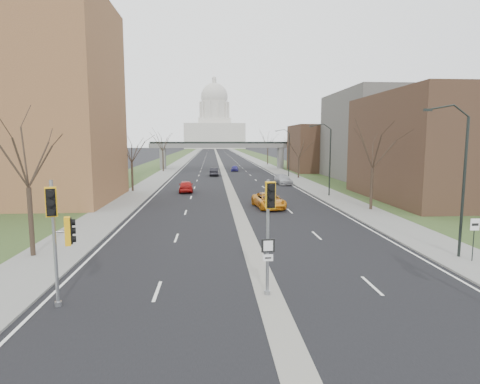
{
  "coord_description": "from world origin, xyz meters",
  "views": [
    {
      "loc": [
        -2.47,
        -15.65,
        6.83
      ],
      "look_at": [
        -0.78,
        8.39,
        3.7
      ],
      "focal_mm": 30.0,
      "sensor_mm": 36.0,
      "label": 1
    }
  ],
  "objects": [
    {
      "name": "median_strip",
      "position": [
        0.0,
        150.0,
        0.0
      ],
      "size": [
        1.2,
        600.0,
        0.02
      ],
      "primitive_type": "cube",
      "color": "gray",
      "rests_on": "ground"
    },
    {
      "name": "grass_verge_right",
      "position": [
        18.0,
        150.0,
        0.05
      ],
      "size": [
        8.0,
        600.0,
        0.1
      ],
      "primitive_type": "cube",
      "color": "#2C421E",
      "rests_on": "ground"
    },
    {
      "name": "tree_left_c",
      "position": [
        -13.0,
        72.0,
        7.04
      ],
      "size": [
        7.65,
        7.65,
        9.99
      ],
      "color": "#382B21",
      "rests_on": "sidewalk_left"
    },
    {
      "name": "tree_right_c",
      "position": [
        13.0,
        95.0,
        7.04
      ],
      "size": [
        7.65,
        7.65,
        9.99
      ],
      "color": "#382B21",
      "rests_on": "sidewalk_right"
    },
    {
      "name": "car_right_near",
      "position": [
        3.23,
        24.06,
        0.77
      ],
      "size": [
        3.21,
        5.81,
        1.54
      ],
      "primitive_type": "imported",
      "rotation": [
        0.0,
        0.0,
        0.12
      ],
      "color": "orange",
      "rests_on": "ground"
    },
    {
      "name": "sidewalk_right",
      "position": [
        12.0,
        150.0,
        0.06
      ],
      "size": [
        4.0,
        600.0,
        0.12
      ],
      "primitive_type": "cube",
      "color": "gray",
      "rests_on": "ground"
    },
    {
      "name": "car_left_far",
      "position": [
        -2.0,
        61.42,
        0.78
      ],
      "size": [
        1.84,
        4.78,
        1.55
      ],
      "primitive_type": "imported",
      "rotation": [
        0.0,
        0.0,
        3.1
      ],
      "color": "black",
      "rests_on": "ground"
    },
    {
      "name": "commercial_block_near",
      "position": [
        24.0,
        28.0,
        6.0
      ],
      "size": [
        16.0,
        20.0,
        12.0
      ],
      "primitive_type": "cube",
      "color": "#472E21",
      "rests_on": "ground"
    },
    {
      "name": "road_surface",
      "position": [
        0.0,
        150.0,
        0.01
      ],
      "size": [
        20.0,
        600.0,
        0.01
      ],
      "primitive_type": "cube",
      "color": "black",
      "rests_on": "ground"
    },
    {
      "name": "tree_right_b",
      "position": [
        13.0,
        55.0,
        5.82
      ],
      "size": [
        6.3,
        6.3,
        8.22
      ],
      "color": "#382B21",
      "rests_on": "sidewalk_right"
    },
    {
      "name": "signal_pole_left",
      "position": [
        -8.63,
        0.56,
        3.44
      ],
      "size": [
        0.88,
        1.15,
        5.25
      ],
      "rotation": [
        0.0,
        0.0,
        0.3
      ],
      "color": "gray",
      "rests_on": "ground"
    },
    {
      "name": "speed_limit_sign",
      "position": [
        12.01,
        5.11,
        1.78
      ],
      "size": [
        0.52,
        0.06,
        2.41
      ],
      "rotation": [
        0.0,
        0.0,
        -0.03
      ],
      "color": "black",
      "rests_on": "sidewalk_right"
    },
    {
      "name": "streetlight_mid",
      "position": [
        10.99,
        32.0,
        6.95
      ],
      "size": [
        2.61,
        0.2,
        8.7
      ],
      "color": "black",
      "rests_on": "sidewalk_right"
    },
    {
      "name": "sidewalk_left",
      "position": [
        -12.0,
        150.0,
        0.06
      ],
      "size": [
        4.0,
        600.0,
        0.12
      ],
      "primitive_type": "cube",
      "color": "gray",
      "rests_on": "ground"
    },
    {
      "name": "streetlight_far",
      "position": [
        10.99,
        58.0,
        6.95
      ],
      "size": [
        2.61,
        0.2,
        8.7
      ],
      "color": "black",
      "rests_on": "sidewalk_right"
    },
    {
      "name": "commercial_block_mid",
      "position": [
        28.0,
        52.0,
        7.5
      ],
      "size": [
        18.0,
        22.0,
        15.0
      ],
      "primitive_type": "cube",
      "color": "#5E5C56",
      "rests_on": "ground"
    },
    {
      "name": "car_right_far",
      "position": [
        2.56,
        72.37,
        0.64
      ],
      "size": [
        1.93,
        3.89,
        1.28
      ],
      "primitive_type": "imported",
      "rotation": [
        0.0,
        0.0,
        -0.12
      ],
      "color": "navy",
      "rests_on": "ground"
    },
    {
      "name": "tree_left_a",
      "position": [
        -13.0,
        8.0,
        6.64
      ],
      "size": [
        7.2,
        7.2,
        9.4
      ],
      "color": "#382B21",
      "rests_on": "sidewalk_left"
    },
    {
      "name": "capitol",
      "position": [
        0.0,
        320.0,
        18.6
      ],
      "size": [
        48.0,
        42.0,
        55.75
      ],
      "color": "silver",
      "rests_on": "ground"
    },
    {
      "name": "tree_left_b",
      "position": [
        -13.0,
        38.0,
        6.23
      ],
      "size": [
        6.75,
        6.75,
        8.81
      ],
      "color": "#382B21",
      "rests_on": "sidewalk_left"
    },
    {
      "name": "streetlight_near",
      "position": [
        10.99,
        6.0,
        6.95
      ],
      "size": [
        2.61,
        0.2,
        8.7
      ],
      "color": "black",
      "rests_on": "sidewalk_right"
    },
    {
      "name": "grass_verge_left",
      "position": [
        -18.0,
        150.0,
        0.05
      ],
      "size": [
        8.0,
        600.0,
        0.1
      ],
      "primitive_type": "cube",
      "color": "#2C421E",
      "rests_on": "ground"
    },
    {
      "name": "ground",
      "position": [
        0.0,
        0.0,
        0.0
      ],
      "size": [
        700.0,
        700.0,
        0.0
      ],
      "primitive_type": "plane",
      "color": "black",
      "rests_on": "ground"
    },
    {
      "name": "commercial_block_far",
      "position": [
        22.0,
        70.0,
        5.0
      ],
      "size": [
        14.0,
        14.0,
        10.0
      ],
      "primitive_type": "cube",
      "color": "#472E21",
      "rests_on": "ground"
    },
    {
      "name": "car_right_mid",
      "position": [
        8.5,
        45.51,
        0.74
      ],
      "size": [
        2.62,
        5.27,
        1.47
      ],
      "primitive_type": "imported",
      "rotation": [
        0.0,
        0.0,
        0.11
      ],
      "color": "#9C9EA4",
      "rests_on": "ground"
    },
    {
      "name": "car_left_near",
      "position": [
        -5.91,
        37.24,
        0.79
      ],
      "size": [
        2.11,
        4.71,
        1.57
      ],
      "primitive_type": "imported",
      "rotation": [
        0.0,
        0.0,
        3.2
      ],
      "color": "#9F1312",
      "rests_on": "ground"
    },
    {
      "name": "signal_pole_median",
      "position": [
        -0.05,
        1.01,
        3.58
      ],
      "size": [
        0.59,
        0.84,
        5.14
      ],
      "rotation": [
        0.0,
        0.0,
        0.05
      ],
      "color": "gray",
      "rests_on": "ground"
    },
    {
      "name": "tree_right_a",
      "position": [
        13.0,
        22.0,
        6.64
      ],
      "size": [
        7.2,
        7.2,
        9.4
      ],
      "color": "#382B21",
      "rests_on": "sidewalk_right"
    },
    {
      "name": "pedestrian_bridge",
      "position": [
        0.0,
        80.0,
        4.84
      ],
      "size": [
        34.0,
        3.0,
        6.45
      ],
      "color": "slate",
      "rests_on": "ground"
    }
  ]
}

